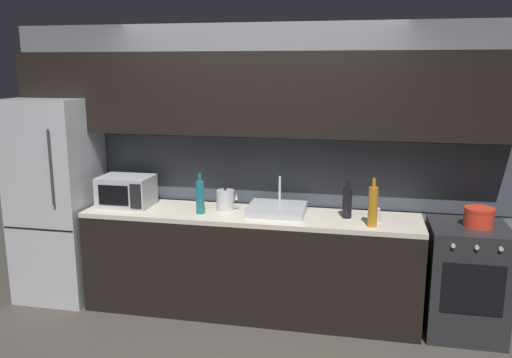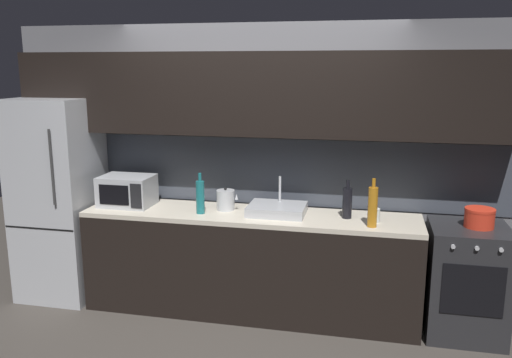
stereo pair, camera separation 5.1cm
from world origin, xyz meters
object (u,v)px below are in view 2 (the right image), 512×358
at_px(wine_bottle_teal, 200,197).
at_px(cooking_pot, 479,218).
at_px(kettle, 226,200).
at_px(mug_clear, 375,215).
at_px(oven_range, 466,280).
at_px(refrigerator, 59,199).
at_px(wine_bottle_dark, 347,202).
at_px(microwave, 127,191).
at_px(wine_bottle_amber, 373,206).

distance_m(wine_bottle_teal, cooking_pot, 2.25).
relative_size(kettle, cooking_pot, 0.87).
bearing_deg(cooking_pot, mug_clear, -178.38).
relative_size(oven_range, wine_bottle_teal, 2.57).
distance_m(oven_range, wine_bottle_teal, 2.27).
bearing_deg(refrigerator, wine_bottle_dark, 0.75).
bearing_deg(kettle, cooking_pot, -1.79).
distance_m(wine_bottle_dark, wine_bottle_teal, 1.23).
xyz_separation_m(refrigerator, cooking_pot, (3.65, 0.00, 0.05)).
xyz_separation_m(refrigerator, wine_bottle_teal, (1.41, -0.09, 0.12)).
height_order(microwave, mug_clear, microwave).
relative_size(wine_bottle_teal, cooking_pot, 1.54).
height_order(oven_range, kettle, kettle).
bearing_deg(wine_bottle_amber, wine_bottle_dark, 135.18).
height_order(refrigerator, oven_range, refrigerator).
distance_m(refrigerator, wine_bottle_amber, 2.85).
bearing_deg(wine_bottle_dark, mug_clear, -14.26).
distance_m(microwave, cooking_pot, 2.97).
bearing_deg(wine_bottle_teal, microwave, 171.38).
distance_m(oven_range, microwave, 2.97).
distance_m(kettle, cooking_pot, 2.07).
distance_m(wine_bottle_amber, mug_clear, 0.18).
bearing_deg(kettle, microwave, -177.08).
relative_size(refrigerator, wine_bottle_dark, 5.75).
bearing_deg(wine_bottle_amber, oven_range, 12.49).
bearing_deg(refrigerator, wine_bottle_amber, -3.40).
xyz_separation_m(oven_range, wine_bottle_amber, (-0.76, -0.17, 0.61)).
bearing_deg(cooking_pot, oven_range, -178.67).
distance_m(wine_bottle_amber, cooking_pot, 0.84).
distance_m(refrigerator, wine_bottle_teal, 1.42).
bearing_deg(microwave, wine_bottle_dark, 0.47).
bearing_deg(oven_range, refrigerator, 179.98).
bearing_deg(mug_clear, wine_bottle_amber, -97.46).
relative_size(oven_range, microwave, 1.96).
bearing_deg(microwave, kettle, 2.92).
relative_size(oven_range, cooking_pot, 3.94).
bearing_deg(wine_bottle_teal, mug_clear, 2.74).
height_order(microwave, kettle, microwave).
xyz_separation_m(wine_bottle_teal, cooking_pot, (2.25, 0.09, -0.07)).
bearing_deg(wine_bottle_amber, kettle, 169.44).
bearing_deg(refrigerator, kettle, 2.33).
bearing_deg(mug_clear, oven_range, 1.65).
height_order(oven_range, mug_clear, mug_clear).
height_order(refrigerator, microwave, refrigerator).
distance_m(mug_clear, cooking_pot, 0.80).
distance_m(oven_range, kettle, 2.08).
xyz_separation_m(microwave, wine_bottle_dark, (1.95, 0.02, -0.00)).
relative_size(microwave, wine_bottle_teal, 1.31).
xyz_separation_m(microwave, wine_bottle_teal, (0.73, -0.11, 0.01)).
relative_size(oven_range, mug_clear, 8.23).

